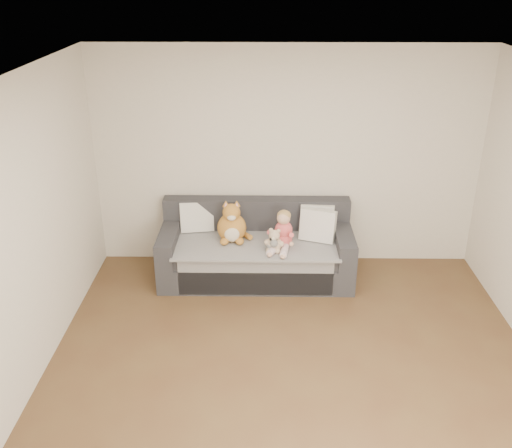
{
  "coord_description": "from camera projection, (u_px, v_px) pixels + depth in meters",
  "views": [
    {
      "loc": [
        -0.27,
        -3.84,
        3.36
      ],
      "look_at": [
        -0.35,
        1.87,
        0.75
      ],
      "focal_mm": 40.0,
      "sensor_mm": 36.0,
      "label": 1
    }
  ],
  "objects": [
    {
      "name": "plush_cat",
      "position": [
        232.0,
        226.0,
        6.46
      ],
      "size": [
        0.41,
        0.35,
        0.51
      ],
      "rotation": [
        0.0,
        0.0,
        0.05
      ],
      "color": "#B47A28",
      "rests_on": "sofa"
    },
    {
      "name": "sofa",
      "position": [
        256.0,
        252.0,
        6.63
      ],
      "size": [
        2.2,
        0.94,
        0.85
      ],
      "color": "#2D2D33",
      "rests_on": "ground"
    },
    {
      "name": "cushion_right_back",
      "position": [
        317.0,
        220.0,
        6.63
      ],
      "size": [
        0.41,
        0.23,
        0.37
      ],
      "rotation": [
        0.0,
        0.0,
        -0.14
      ],
      "color": "silver",
      "rests_on": "sofa"
    },
    {
      "name": "sippy_cup",
      "position": [
        270.0,
        243.0,
        6.35
      ],
      "size": [
        0.09,
        0.08,
        0.11
      ],
      "rotation": [
        0.0,
        0.0,
        0.35
      ],
      "color": "#703694",
      "rests_on": "sofa"
    },
    {
      "name": "cushion_left",
      "position": [
        197.0,
        216.0,
        6.71
      ],
      "size": [
        0.41,
        0.23,
        0.37
      ],
      "rotation": [
        0.0,
        0.0,
        0.16
      ],
      "color": "silver",
      "rests_on": "sofa"
    },
    {
      "name": "toddler",
      "position": [
        283.0,
        232.0,
        6.31
      ],
      "size": [
        0.3,
        0.45,
        0.44
      ],
      "rotation": [
        0.0,
        0.0,
        -0.28
      ],
      "color": "#DB4D5B",
      "rests_on": "sofa"
    },
    {
      "name": "teddy_bear",
      "position": [
        274.0,
        242.0,
        6.24
      ],
      "size": [
        0.22,
        0.17,
        0.28
      ],
      "rotation": [
        0.0,
        0.0,
        -0.23
      ],
      "color": "tan",
      "rests_on": "sofa"
    },
    {
      "name": "room_shell",
      "position": [
        296.0,
        236.0,
        4.73
      ],
      "size": [
        5.0,
        5.0,
        5.0
      ],
      "color": "brown",
      "rests_on": "ground"
    },
    {
      "name": "plush_cow",
      "position": [
        272.0,
        244.0,
        6.27
      ],
      "size": [
        0.15,
        0.23,
        0.19
      ],
      "rotation": [
        0.0,
        0.0,
        0.19
      ],
      "color": "white",
      "rests_on": "sofa"
    },
    {
      "name": "cushion_right_front",
      "position": [
        318.0,
        225.0,
        6.47
      ],
      "size": [
        0.44,
        0.3,
        0.38
      ],
      "rotation": [
        0.0,
        0.0,
        -0.34
      ],
      "color": "silver",
      "rests_on": "sofa"
    }
  ]
}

